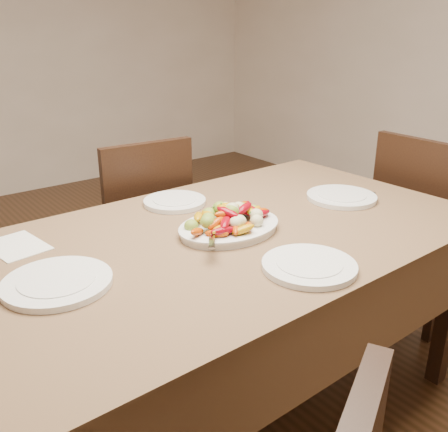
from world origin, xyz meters
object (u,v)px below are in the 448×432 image
plate_right (342,197)px  plate_near (309,266)px  dining_table (224,328)px  chair_far (135,231)px  plate_left (57,283)px  serving_platter (229,229)px  plate_far (175,202)px  chair_right (429,229)px

plate_right → plate_near: same height
dining_table → plate_right: (0.59, -0.02, 0.39)m
plate_near → dining_table: bearing=94.9°
chair_far → plate_near: (-0.05, -1.17, 0.29)m
plate_left → dining_table: bearing=0.9°
serving_platter → plate_near: (0.01, -0.36, -0.00)m
plate_far → plate_near: (0.00, -0.71, 0.00)m
dining_table → serving_platter: size_ratio=5.12×
chair_far → chair_right: (1.17, -0.87, 0.00)m
dining_table → plate_right: bearing=-1.7°
dining_table → plate_far: 0.52m
chair_far → plate_left: (-0.66, -0.82, 0.29)m
chair_right → plate_right: (-0.65, 0.04, 0.29)m
plate_left → chair_far: bearing=51.1°
serving_platter → plate_right: bearing=-1.4°
plate_far → plate_near: bearing=-89.6°
serving_platter → plate_left: bearing=-179.5°
chair_far → serving_platter: size_ratio=2.64×
plate_right → plate_far: (-0.56, 0.37, 0.00)m
chair_far → chair_right: 1.45m
chair_far → serving_platter: 0.87m
chair_far → plate_left: 1.09m
chair_right → plate_left: size_ratio=3.22×
chair_right → plate_near: (-1.21, -0.30, 0.29)m
chair_right → plate_right: 0.72m
plate_left → plate_right: bearing=-0.4°
chair_far → chair_right: same height
chair_far → plate_far: bearing=88.0°
chair_right → plate_far: 1.32m
chair_right → plate_left: chair_right is taller
plate_left → plate_right: (1.17, -0.01, 0.00)m
dining_table → plate_near: (0.03, -0.36, 0.39)m
dining_table → plate_near: bearing=-85.1°
plate_near → chair_far: bearing=87.6°
chair_far → plate_right: 1.01m
dining_table → plate_far: bearing=85.7°
plate_far → plate_near: same height
chair_far → chair_right: size_ratio=1.00×
plate_right → plate_far: 0.67m
chair_right → plate_near: chair_right is taller
dining_table → plate_left: bearing=-179.1°
chair_right → plate_far: bearing=73.2°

